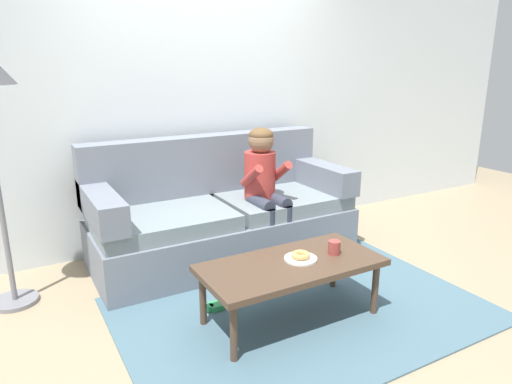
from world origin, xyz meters
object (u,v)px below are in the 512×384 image
object	(u,v)px
coffee_table	(291,268)
donut	(301,255)
person_child	(265,181)
toy_controller	(221,306)
couch	(221,216)
mug	(334,247)

from	to	relation	value
coffee_table	donut	xyz separation A→B (m)	(0.07, 0.00, 0.07)
person_child	toy_controller	world-z (taller)	person_child
couch	mug	xyz separation A→B (m)	(0.25, -1.19, 0.09)
person_child	mug	bearing A→B (deg)	-92.61
coffee_table	mug	distance (m)	0.33
mug	toy_controller	distance (m)	0.86
couch	toy_controller	size ratio (longest dim) A/B	9.54
couch	donut	distance (m)	1.16
mug	person_child	bearing A→B (deg)	87.39
couch	mug	size ratio (longest dim) A/B	23.96
couch	toy_controller	bearing A→B (deg)	-115.69
couch	person_child	xyz separation A→B (m)	(0.30, -0.21, 0.32)
donut	toy_controller	bearing A→B (deg)	140.51
coffee_table	donut	world-z (taller)	donut
coffee_table	person_child	world-z (taller)	person_child
couch	donut	size ratio (longest dim) A/B	17.97
donut	mug	xyz separation A→B (m)	(0.24, -0.03, 0.01)
coffee_table	person_child	size ratio (longest dim) A/B	1.05
coffee_table	person_child	xyz separation A→B (m)	(0.36, 0.95, 0.31)
couch	toy_controller	distance (m)	0.97
coffee_table	donut	distance (m)	0.10
donut	mug	world-z (taller)	mug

